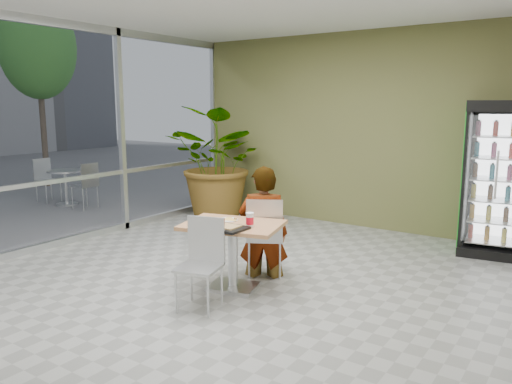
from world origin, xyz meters
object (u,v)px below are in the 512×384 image
(chair_near, at_px, (203,255))
(seated_woman, at_px, (263,234))
(dining_table, at_px, (233,242))
(cafeteria_tray, at_px, (225,228))
(chair_far, at_px, (265,231))
(soda_cup, at_px, (250,220))
(beverage_fridge, at_px, (501,179))
(potted_plant, at_px, (221,162))

(chair_near, bearing_deg, seated_woman, 74.59)
(dining_table, relative_size, cafeteria_tray, 2.70)
(chair_far, relative_size, cafeteria_tray, 2.14)
(dining_table, bearing_deg, seated_woman, 87.39)
(seated_woman, xyz_separation_m, soda_cup, (0.22, -0.59, 0.31))
(soda_cup, distance_m, beverage_fridge, 3.65)
(chair_near, xyz_separation_m, potted_plant, (-2.41, 3.35, 0.47))
(chair_near, distance_m, seated_woman, 1.12)
(seated_woman, bearing_deg, chair_near, 61.08)
(chair_near, height_order, potted_plant, potted_plant)
(dining_table, bearing_deg, potted_plant, 130.34)
(chair_near, distance_m, beverage_fridge, 4.24)
(seated_woman, distance_m, cafeteria_tray, 0.86)
(dining_table, xyz_separation_m, cafeteria_tray, (0.09, -0.25, 0.23))
(chair_near, height_order, seated_woman, seated_woman)
(dining_table, relative_size, chair_near, 1.32)
(dining_table, bearing_deg, cafeteria_tray, -70.54)
(seated_woman, bearing_deg, potted_plant, -72.19)
(cafeteria_tray, bearing_deg, chair_far, 90.94)
(seated_woman, distance_m, potted_plant, 3.31)
(chair_far, xyz_separation_m, potted_plant, (-2.45, 2.27, 0.44))
(seated_woman, distance_m, beverage_fridge, 3.34)
(chair_far, xyz_separation_m, cafeteria_tray, (0.01, -0.78, 0.20))
(chair_far, xyz_separation_m, beverage_fridge, (2.11, 2.53, 0.48))
(chair_near, bearing_deg, cafeteria_tray, 64.03)
(seated_woman, xyz_separation_m, cafeteria_tray, (0.06, -0.82, 0.25))
(beverage_fridge, relative_size, potted_plant, 1.04)
(chair_near, xyz_separation_m, cafeteria_tray, (0.05, 0.30, 0.23))
(potted_plant, bearing_deg, beverage_fridge, 3.30)
(chair_far, bearing_deg, seated_woman, -66.67)
(chair_far, height_order, soda_cup, chair_far)
(dining_table, height_order, cafeteria_tray, cafeteria_tray)
(chair_near, height_order, soda_cup, chair_near)
(chair_far, relative_size, seated_woman, 0.59)
(dining_table, distance_m, beverage_fridge, 3.80)
(cafeteria_tray, height_order, beverage_fridge, beverage_fridge)
(dining_table, bearing_deg, chair_far, 81.96)
(chair_far, distance_m, beverage_fridge, 3.33)
(dining_table, xyz_separation_m, chair_near, (0.03, -0.55, -0.00))
(dining_table, bearing_deg, beverage_fridge, 54.45)
(dining_table, bearing_deg, soda_cup, -5.21)
(chair_far, relative_size, potted_plant, 0.48)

